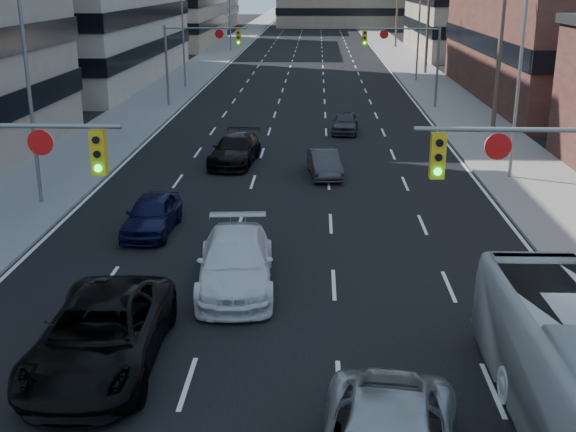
# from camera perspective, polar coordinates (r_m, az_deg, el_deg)

# --- Properties ---
(road_surface) EXTENTS (18.00, 300.00, 0.02)m
(road_surface) POSITION_cam_1_polar(r_m,az_deg,el_deg) (139.26, 1.86, 14.38)
(road_surface) COLOR black
(road_surface) RESTS_ON ground
(sidewalk_left) EXTENTS (5.00, 300.00, 0.15)m
(sidewalk_left) POSITION_cam_1_polar(r_m,az_deg,el_deg) (139.83, -3.01, 14.41)
(sidewalk_left) COLOR slate
(sidewalk_left) RESTS_ON ground
(sidewalk_right) EXTENTS (5.00, 300.00, 0.15)m
(sidewalk_right) POSITION_cam_1_polar(r_m,az_deg,el_deg) (139.63, 6.74, 14.31)
(sidewalk_right) COLOR slate
(sidewalk_right) RESTS_ON ground
(signal_near_right) EXTENTS (6.59, 0.33, 6.00)m
(signal_near_right) POSITION_cam_1_polar(r_m,az_deg,el_deg) (18.70, 21.77, 1.88)
(signal_near_right) COLOR slate
(signal_near_right) RESTS_ON ground
(signal_far_left) EXTENTS (6.09, 0.33, 6.00)m
(signal_far_left) POSITION_cam_1_polar(r_m,az_deg,el_deg) (54.89, -7.20, 12.95)
(signal_far_left) COLOR slate
(signal_far_left) RESTS_ON ground
(signal_far_right) EXTENTS (6.09, 0.33, 6.00)m
(signal_far_right) POSITION_cam_1_polar(r_m,az_deg,el_deg) (54.56, 9.36, 12.82)
(signal_far_right) COLOR slate
(signal_far_right) RESTS_ON ground
(utility_pole_block) EXTENTS (2.20, 0.28, 11.00)m
(utility_pole_block) POSITION_cam_1_polar(r_m,az_deg,el_deg) (46.41, 16.46, 13.27)
(utility_pole_block) COLOR #4C3D2D
(utility_pole_block) RESTS_ON ground
(utility_pole_midblock) EXTENTS (2.20, 0.28, 11.00)m
(utility_pole_midblock) POSITION_cam_1_polar(r_m,az_deg,el_deg) (75.83, 11.04, 15.29)
(utility_pole_midblock) COLOR #4C3D2D
(utility_pole_midblock) RESTS_ON ground
(utility_pole_distant) EXTENTS (2.20, 0.28, 11.00)m
(utility_pole_distant) POSITION_cam_1_polar(r_m,az_deg,el_deg) (105.59, 8.63, 16.13)
(utility_pole_distant) COLOR #4C3D2D
(utility_pole_distant) RESTS_ON ground
(streetlight_left_near) EXTENTS (2.03, 0.22, 9.00)m
(streetlight_left_near) POSITION_cam_1_polar(r_m,az_deg,el_deg) (31.44, -19.53, 9.64)
(streetlight_left_near) COLOR slate
(streetlight_left_near) RESTS_ON ground
(streetlight_left_mid) EXTENTS (2.03, 0.22, 9.00)m
(streetlight_left_mid) POSITION_cam_1_polar(r_m,az_deg,el_deg) (65.12, -8.16, 14.37)
(streetlight_left_mid) COLOR slate
(streetlight_left_mid) RESTS_ON ground
(streetlight_left_far) EXTENTS (2.03, 0.22, 9.00)m
(streetlight_left_far) POSITION_cam_1_polar(r_m,az_deg,el_deg) (99.71, -4.51, 15.75)
(streetlight_left_far) COLOR slate
(streetlight_left_far) RESTS_ON ground
(streetlight_right_near) EXTENTS (2.03, 0.22, 9.00)m
(streetlight_right_near) POSITION_cam_1_polar(r_m,az_deg,el_deg) (35.40, 17.57, 10.68)
(streetlight_right_near) COLOR slate
(streetlight_right_near) RESTS_ON ground
(streetlight_right_far) EXTENTS (2.03, 0.22, 9.00)m
(streetlight_right_far) POSITION_cam_1_polar(r_m,az_deg,el_deg) (69.68, 10.17, 14.51)
(streetlight_right_far) COLOR slate
(streetlight_right_far) RESTS_ON ground
(black_pickup) EXTENTS (3.00, 6.29, 1.73)m
(black_pickup) POSITION_cam_1_polar(r_m,az_deg,el_deg) (18.52, -14.59, -9.07)
(black_pickup) COLOR black
(black_pickup) RESTS_ON ground
(white_van) EXTENTS (2.72, 5.81, 1.64)m
(white_van) POSITION_cam_1_polar(r_m,az_deg,el_deg) (22.46, -4.15, -3.68)
(white_van) COLOR silver
(white_van) RESTS_ON ground
(sedan_blue) EXTENTS (1.83, 4.27, 1.44)m
(sedan_blue) POSITION_cam_1_polar(r_m,az_deg,el_deg) (27.77, -10.70, 0.15)
(sedan_blue) COLOR black
(sedan_blue) RESTS_ON ground
(sedan_grey_center) EXTENTS (1.82, 3.99, 1.27)m
(sedan_grey_center) POSITION_cam_1_polar(r_m,az_deg,el_deg) (35.27, 2.90, 4.16)
(sedan_grey_center) COLOR #2F2E31
(sedan_grey_center) RESTS_ON ground
(sedan_black_far) EXTENTS (2.59, 5.37, 1.51)m
(sedan_black_far) POSITION_cam_1_polar(r_m,az_deg,el_deg) (37.72, -4.22, 5.24)
(sedan_black_far) COLOR black
(sedan_black_far) RESTS_ON ground
(sedan_grey_right) EXTENTS (1.85, 3.98, 1.32)m
(sedan_grey_right) POSITION_cam_1_polar(r_m,az_deg,el_deg) (45.71, 4.54, 7.39)
(sedan_grey_right) COLOR #303032
(sedan_grey_right) RESTS_ON ground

